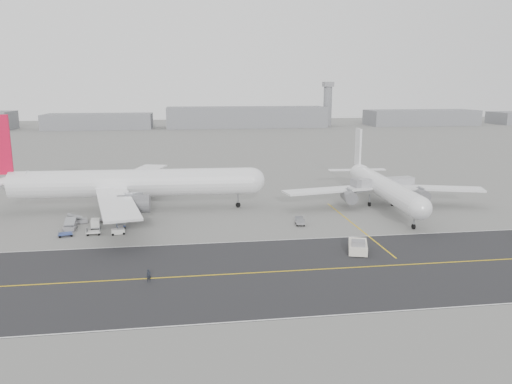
{
  "coord_description": "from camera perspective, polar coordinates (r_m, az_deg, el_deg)",
  "views": [
    {
      "loc": [
        -4.54,
        -89.43,
        28.0
      ],
      "look_at": [
        10.37,
        12.0,
        6.25
      ],
      "focal_mm": 35.0,
      "sensor_mm": 36.0,
      "label": 1
    }
  ],
  "objects": [
    {
      "name": "ground_crew_a",
      "position": [
        75.31,
        -12.15,
        -9.33
      ],
      "size": [
        0.83,
        0.69,
        1.97
      ],
      "primitive_type": "imported",
      "rotation": [
        0.0,
        0.0,
        0.35
      ],
      "color": "black",
      "rests_on": "ground"
    },
    {
      "name": "airliner_a",
      "position": [
        117.64,
        -14.52,
        0.98
      ],
      "size": [
        63.97,
        63.18,
        22.05
      ],
      "rotation": [
        0.0,
        0.0,
        1.53
      ],
      "color": "white",
      "rests_on": "ground"
    },
    {
      "name": "horizon_buildings",
      "position": [
        352.24,
        -2.73,
        7.41
      ],
      "size": [
        520.0,
        28.0,
        28.0
      ],
      "primitive_type": null,
      "color": "gray",
      "rests_on": "ground"
    },
    {
      "name": "jet_bridge",
      "position": [
        125.29,
        14.41,
        0.77
      ],
      "size": [
        17.14,
        5.78,
        6.39
      ],
      "rotation": [
        0.0,
        0.0,
        0.16
      ],
      "color": "gray",
      "rests_on": "ground"
    },
    {
      "name": "gse_cluster",
      "position": [
        105.62,
        -17.74,
        -3.98
      ],
      "size": [
        20.08,
        19.56,
        2.05
      ],
      "primitive_type": null,
      "rotation": [
        0.0,
        0.0,
        0.15
      ],
      "color": "gray",
      "rests_on": "ground"
    },
    {
      "name": "ground",
      "position": [
        93.82,
        -5.23,
        -5.44
      ],
      "size": [
        700.0,
        700.0,
        0.0
      ],
      "primitive_type": "plane",
      "color": "gray",
      "rests_on": "ground"
    },
    {
      "name": "stray_dolly",
      "position": [
        103.34,
        5.03,
        -3.79
      ],
      "size": [
        1.9,
        2.87,
        1.69
      ],
      "primitive_type": null,
      "rotation": [
        0.0,
        0.0,
        -0.08
      ],
      "color": "silver",
      "rests_on": "ground"
    },
    {
      "name": "control_tower",
      "position": [
        369.71,
        8.19,
        10.04
      ],
      "size": [
        7.0,
        7.0,
        31.25
      ],
      "color": "gray",
      "rests_on": "ground"
    },
    {
      "name": "taxiway",
      "position": [
        77.33,
        -0.7,
        -9.24
      ],
      "size": [
        220.0,
        59.0,
        0.03
      ],
      "color": "#262729",
      "rests_on": "ground"
    },
    {
      "name": "airliner_b",
      "position": [
        121.57,
        14.23,
        0.63
      ],
      "size": [
        48.09,
        48.74,
        16.8
      ],
      "rotation": [
        0.0,
        0.0,
        -0.06
      ],
      "color": "white",
      "rests_on": "ground"
    },
    {
      "name": "pushback_tug",
      "position": [
        88.16,
        11.57,
        -6.11
      ],
      "size": [
        4.93,
        8.54,
        2.42
      ],
      "rotation": [
        0.0,
        0.0,
        -0.32
      ],
      "color": "silver",
      "rests_on": "ground"
    }
  ]
}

